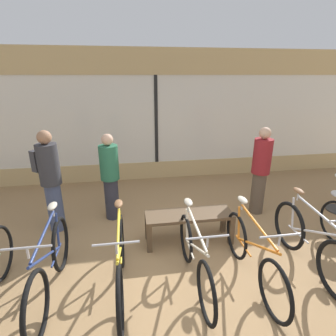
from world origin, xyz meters
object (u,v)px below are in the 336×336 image
object	(u,v)px
bicycle_left	(50,267)
display_bench	(189,219)
customer_by_window	(261,170)
bicycle_right	(310,243)
customer_near_rack	(110,176)
customer_mid_floor	(50,178)
bicycle_center_left	(121,263)
bicycle_center_right	(252,256)
bicycle_center	(194,258)

from	to	relation	value
bicycle_left	display_bench	bearing A→B (deg)	23.66
bicycle_left	customer_by_window	distance (m)	3.85
bicycle_right	customer_near_rack	xyz separation A→B (m)	(-2.78, 1.85, 0.45)
bicycle_left	customer_mid_floor	xyz separation A→B (m)	(-0.32, 1.56, 0.56)
bicycle_left	bicycle_right	world-z (taller)	bicycle_right
customer_near_rack	bicycle_center_left	bearing A→B (deg)	-84.07
bicycle_center_right	bicycle_right	distance (m)	0.90
bicycle_center	customer_by_window	bearing A→B (deg)	44.45
bicycle_left	display_bench	world-z (taller)	bicycle_left
bicycle_center_right	customer_mid_floor	xyz separation A→B (m)	(-2.84, 1.71, 0.58)
bicycle_left	bicycle_center_right	world-z (taller)	bicycle_left
bicycle_center_left	bicycle_right	world-z (taller)	bicycle_right
bicycle_right	display_bench	xyz separation A→B (m)	(-1.51, 0.88, 0.01)
bicycle_left	bicycle_center_left	size ratio (longest dim) A/B	1.00
bicycle_center	display_bench	world-z (taller)	bicycle_center
bicycle_center_left	bicycle_center_right	world-z (taller)	bicycle_center_left
bicycle_center_left	display_bench	world-z (taller)	bicycle_center_left
bicycle_center	bicycle_left	bearing A→B (deg)	177.45
bicycle_center	bicycle_right	world-z (taller)	bicycle_right
customer_mid_floor	customer_near_rack	bearing A→B (deg)	14.29
customer_near_rack	customer_mid_floor	xyz separation A→B (m)	(-0.96, -0.25, 0.11)
bicycle_left	customer_mid_floor	size ratio (longest dim) A/B	1.02
bicycle_right	customer_by_window	world-z (taller)	customer_by_window
display_bench	customer_near_rack	xyz separation A→B (m)	(-1.27, 0.97, 0.44)
bicycle_left	display_bench	size ratio (longest dim) A/B	1.30
bicycle_center_right	display_bench	bearing A→B (deg)	121.85
bicycle_center_left	bicycle_center_right	size ratio (longest dim) A/B	1.03
display_bench	customer_near_rack	size ratio (longest dim) A/B	0.86
bicycle_center_right	bicycle_center_left	bearing A→B (deg)	176.86
bicycle_center_right	bicycle_left	bearing A→B (deg)	176.64
bicycle_center_left	bicycle_left	bearing A→B (deg)	176.21
display_bench	customer_mid_floor	distance (m)	2.41
bicycle_center_left	bicycle_center	world-z (taller)	bicycle_center_left
bicycle_left	display_bench	distance (m)	2.09
bicycle_left	customer_by_window	bearing A→B (deg)	24.59
bicycle_center	bicycle_center_right	size ratio (longest dim) A/B	0.97
display_bench	customer_mid_floor	world-z (taller)	customer_mid_floor
bicycle_center	customer_near_rack	xyz separation A→B (m)	(-1.12, 1.89, 0.47)
customer_near_rack	bicycle_center_right	bearing A→B (deg)	-46.15
bicycle_left	customer_by_window	xyz separation A→B (m)	(3.47, 1.59, 0.49)
customer_by_window	display_bench	bearing A→B (deg)	-154.29
bicycle_center	customer_mid_floor	size ratio (longest dim) A/B	0.96
bicycle_right	display_bench	world-z (taller)	bicycle_right
bicycle_right	customer_mid_floor	world-z (taller)	customer_mid_floor
bicycle_center_right	bicycle_center	bearing A→B (deg)	174.76
bicycle_center	display_bench	xyz separation A→B (m)	(0.14, 0.92, 0.02)
bicycle_left	customer_mid_floor	bearing A→B (deg)	101.46
bicycle_center_right	bicycle_right	bearing A→B (deg)	6.43
bicycle_center_left	bicycle_right	bearing A→B (deg)	0.20
bicycle_center_left	customer_by_window	distance (m)	3.14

